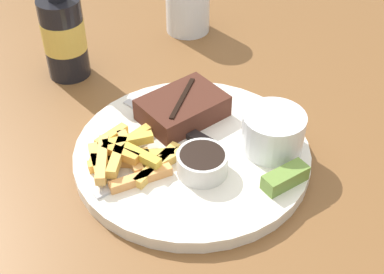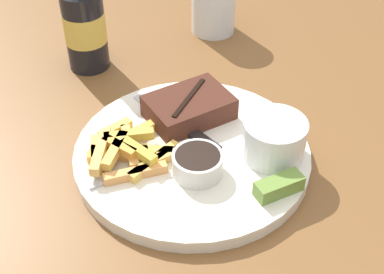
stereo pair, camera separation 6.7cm
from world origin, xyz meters
The scene contains 11 objects.
dining_table centered at (0.00, 0.00, 0.70)m, with size 1.56×1.28×0.77m.
dinner_plate centered at (0.00, 0.00, 0.78)m, with size 0.30×0.30×0.02m.
steak_portion centered at (0.02, 0.06, 0.80)m, with size 0.12×0.10×0.03m.
fries_pile centered at (-0.08, 0.01, 0.80)m, with size 0.12×0.12×0.02m.
coleslaw_cup centered at (0.09, -0.04, 0.82)m, with size 0.08×0.08×0.05m.
dipping_sauce_cup centered at (-0.01, -0.04, 0.80)m, with size 0.06×0.06×0.03m.
pickle_spear centered at (0.07, -0.11, 0.80)m, with size 0.06×0.03×0.02m.
fork_utensil centered at (-0.08, -0.01, 0.79)m, with size 0.13×0.03×0.00m.
knife_utensil centered at (0.00, 0.04, 0.79)m, with size 0.08×0.16×0.01m.
beer_bottle centered at (-0.08, 0.27, 0.84)m, with size 0.07×0.07×0.20m.
drinking_glass centered at (0.15, 0.31, 0.82)m, with size 0.08×0.08×0.11m.
Camera 1 is at (-0.23, -0.45, 1.24)m, focal length 50.00 mm.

